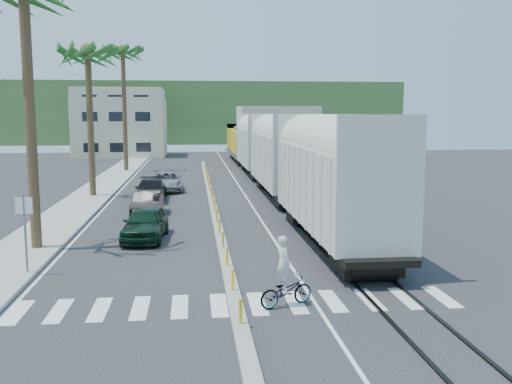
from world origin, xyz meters
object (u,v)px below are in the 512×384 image
car_second (148,203)px  street_sign (25,223)px  car_lead (145,223)px  cyclist (285,284)px

car_second → street_sign: bearing=-103.4°
car_lead → car_second: size_ratio=1.07×
street_sign → cyclist: size_ratio=1.32×
car_second → cyclist: cyclist is taller
street_sign → car_second: (3.43, 12.09, -1.26)m
street_sign → car_lead: (3.80, 5.69, -1.20)m
car_second → car_lead: bearing=-84.3°
street_sign → car_second: 12.63m
car_second → cyclist: 17.26m
car_lead → cyclist: 11.18m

